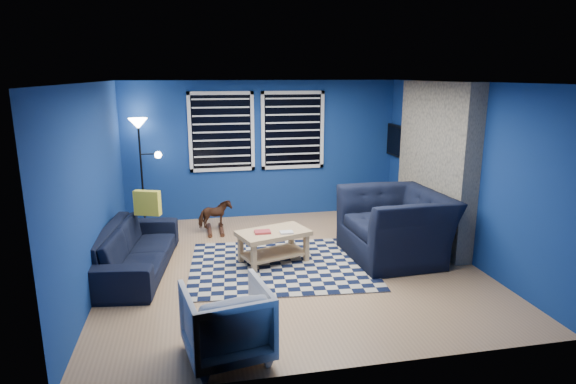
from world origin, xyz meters
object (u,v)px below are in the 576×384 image
(coffee_table, at_px, (273,240))
(floor_lamp, at_px, (140,139))
(sofa, at_px, (135,249))
(rocking_horse, at_px, (215,215))
(armchair_big, at_px, (396,225))
(tv, at_px, (399,142))
(cabinet, at_px, (359,206))
(armchair_bent, at_px, (227,321))

(coffee_table, distance_m, floor_lamp, 3.09)
(sofa, relative_size, rocking_horse, 3.85)
(armchair_big, xyz_separation_m, floor_lamp, (-3.67, 2.25, 1.06))
(sofa, xyz_separation_m, rocking_horse, (1.14, 1.46, -0.01))
(tv, bearing_deg, rocking_horse, -174.47)
(armchair_big, height_order, rocking_horse, armchair_big)
(rocking_horse, bearing_deg, sofa, 118.60)
(cabinet, bearing_deg, armchair_big, -108.40)
(armchair_big, bearing_deg, cabinet, 172.40)
(tv, relative_size, armchair_bent, 1.28)
(armchair_bent, relative_size, coffee_table, 0.71)
(coffee_table, relative_size, floor_lamp, 0.58)
(tv, xyz_separation_m, cabinet, (-0.75, -0.05, -1.16))
(cabinet, bearing_deg, armchair_bent, -138.03)
(floor_lamp, bearing_deg, coffee_table, -47.87)
(armchair_big, height_order, cabinet, armchair_big)
(armchair_bent, height_order, cabinet, armchair_bent)
(armchair_bent, distance_m, cabinet, 4.88)
(tv, distance_m, floor_lamp, 4.58)
(tv, xyz_separation_m, rocking_horse, (-3.40, -0.33, -1.10))
(armchair_big, bearing_deg, armchair_bent, -54.30)
(tv, bearing_deg, sofa, -158.51)
(tv, xyz_separation_m, sofa, (-4.55, -1.79, -1.09))
(sofa, xyz_separation_m, coffee_table, (1.88, -0.07, 0.02))
(armchair_big, bearing_deg, rocking_horse, -126.86)
(armchair_bent, distance_m, floor_lamp, 4.61)
(coffee_table, relative_size, cabinet, 1.82)
(armchair_big, relative_size, rocking_horse, 2.68)
(floor_lamp, bearing_deg, sofa, -89.19)
(tv, height_order, armchair_bent, tv)
(sofa, height_order, armchair_big, armchair_big)
(armchair_big, distance_m, coffee_table, 1.78)
(armchair_big, distance_m, cabinet, 1.98)
(armchair_big, relative_size, armchair_bent, 1.90)
(tv, bearing_deg, floor_lamp, 176.92)
(tv, height_order, sofa, tv)
(sofa, height_order, rocking_horse, sofa)
(cabinet, bearing_deg, coffee_table, -150.41)
(armchair_big, relative_size, coffee_table, 1.35)
(armchair_bent, bearing_deg, cabinet, -134.60)
(sofa, height_order, floor_lamp, floor_lamp)
(armchair_bent, relative_size, cabinet, 1.29)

